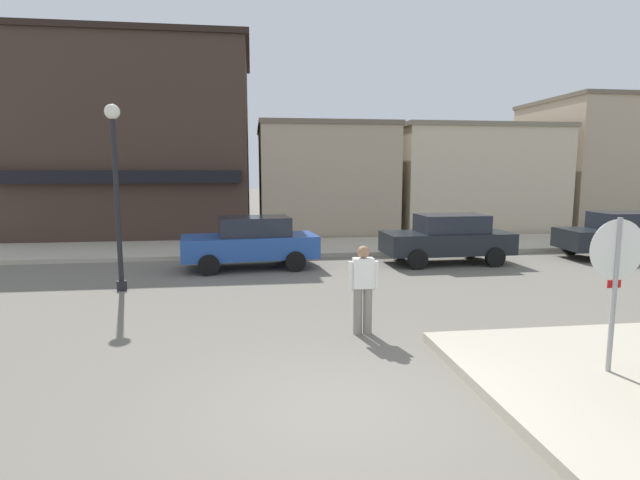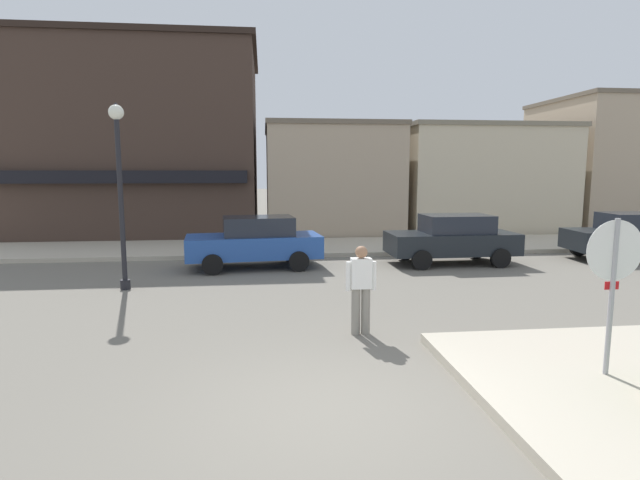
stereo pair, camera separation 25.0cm
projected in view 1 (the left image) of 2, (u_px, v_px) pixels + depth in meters
ground_plane at (342, 412)px, 6.09m from camera, size 160.00×160.00×0.00m
kerb_far at (281, 247)px, 18.77m from camera, size 80.00×4.00×0.15m
stop_sign at (615, 275)px, 6.78m from camera, size 0.82×0.07×2.30m
lamp_post at (115, 170)px, 11.91m from camera, size 0.36×0.36×4.54m
parked_car_nearest at (251, 242)px, 15.05m from camera, size 4.15×2.19×1.56m
parked_car_second at (447, 238)px, 15.86m from camera, size 4.03×1.93×1.56m
parked_car_third at (623, 235)px, 16.72m from camera, size 4.10×2.08×1.56m
pedestrian_crossing_near at (363, 287)px, 8.91m from camera, size 0.55×0.22×1.61m
building_corner_shop at (130, 143)px, 23.16m from camera, size 11.22×8.42×8.48m
building_storefront_left_near at (322, 179)px, 24.26m from camera, size 6.09×7.15×5.06m
building_storefront_left_mid at (458, 179)px, 25.81m from camera, size 7.82×8.07×5.08m
building_storefront_right_near at (608, 164)px, 26.35m from camera, size 7.63×6.47×6.58m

